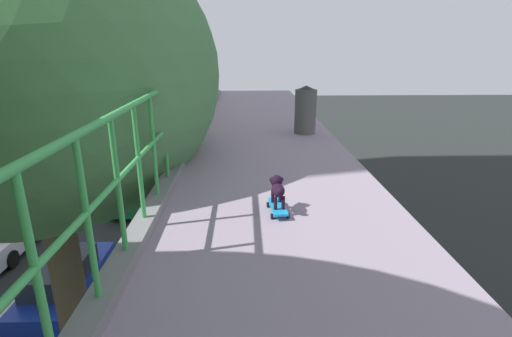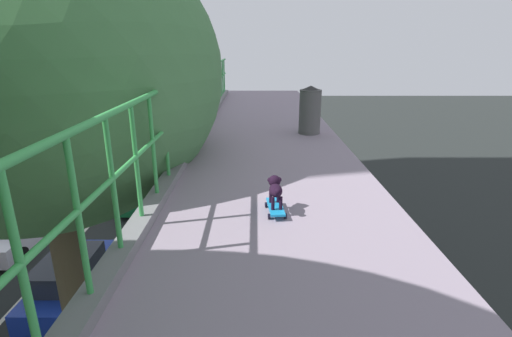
# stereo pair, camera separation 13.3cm
# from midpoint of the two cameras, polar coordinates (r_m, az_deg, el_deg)

# --- Properties ---
(car_blue_fifth) EXTENTS (1.81, 4.15, 1.54)m
(car_blue_fifth) POSITION_cam_midpoint_polar(r_m,az_deg,el_deg) (13.60, -25.53, -14.62)
(car_blue_fifth) COLOR #173099
(car_blue_fifth) RESTS_ON ground
(car_white_sixth) EXTENTS (1.85, 4.44, 1.48)m
(car_white_sixth) POSITION_cam_midpoint_polar(r_m,az_deg,el_deg) (18.06, -31.54, -7.51)
(car_white_sixth) COLOR white
(car_white_sixth) RESTS_ON ground
(car_green_seventh) EXTENTS (1.93, 4.50, 1.47)m
(car_green_seventh) POSITION_cam_midpoint_polar(r_m,az_deg,el_deg) (19.96, -15.73, -3.10)
(car_green_seventh) COLOR #197038
(car_green_seventh) RESTS_ON ground
(city_bus) EXTENTS (2.49, 10.86, 3.10)m
(city_bus) POSITION_cam_midpoint_polar(r_m,az_deg,el_deg) (30.67, -17.75, 6.14)
(city_bus) COLOR #B01814
(city_bus) RESTS_ON ground
(roadside_tree_mid) EXTENTS (5.74, 5.74, 9.68)m
(roadside_tree_mid) POSITION_cam_midpoint_polar(r_m,az_deg,el_deg) (6.91, -29.40, 11.79)
(roadside_tree_mid) COLOR #4B422D
(roadside_tree_mid) RESTS_ON ground
(toy_skateboard) EXTENTS (0.22, 0.47, 0.08)m
(toy_skateboard) POSITION_cam_midpoint_polar(r_m,az_deg,el_deg) (4.08, 3.96, -5.84)
(toy_skateboard) COLOR #1687C5
(toy_skateboard) RESTS_ON overpass_deck
(small_dog) EXTENTS (0.16, 0.37, 0.31)m
(small_dog) POSITION_cam_midpoint_polar(r_m,az_deg,el_deg) (4.03, 3.96, -2.94)
(small_dog) COLOR black
(small_dog) RESTS_ON toy_skateboard
(litter_bin) EXTENTS (0.44, 0.44, 0.95)m
(litter_bin) POSITION_cam_midpoint_polar(r_m,az_deg,el_deg) (7.73, 8.71, 8.78)
(litter_bin) COLOR #535252
(litter_bin) RESTS_ON overpass_deck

